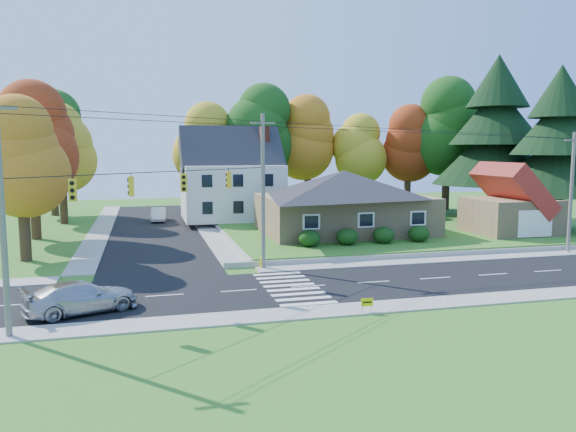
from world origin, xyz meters
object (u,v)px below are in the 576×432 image
white_car (158,215)px  fire_hydrant (262,263)px  ranch_house (344,201)px  silver_sedan (81,297)px

white_car → fire_hydrant: (5.89, -26.05, -0.36)m
ranch_house → white_car: 22.00m
ranch_house → silver_sedan: size_ratio=2.78×
ranch_house → white_car: bearing=135.0°
ranch_house → silver_sedan: (-19.94, -18.24, -2.48)m
white_car → fire_hydrant: white_car is taller
ranch_house → white_car: (-15.45, 15.46, -2.53)m
white_car → silver_sedan: bearing=-94.8°
silver_sedan → white_car: (4.49, 33.70, -0.05)m
silver_sedan → fire_hydrant: 12.91m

